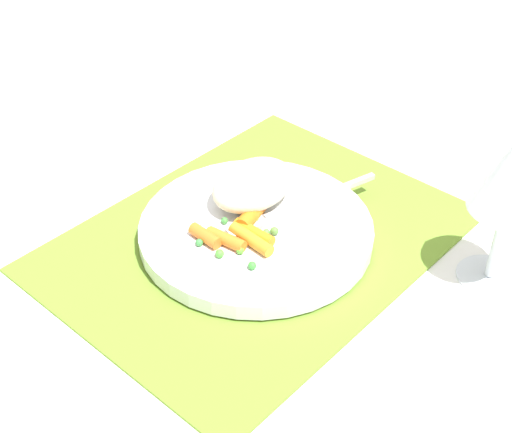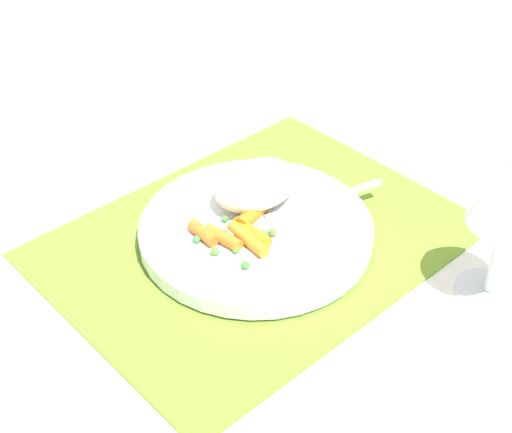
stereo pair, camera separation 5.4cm
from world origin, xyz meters
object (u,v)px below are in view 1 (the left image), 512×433
at_px(rice_mound, 253,185).
at_px(carrot_portion, 239,231).
at_px(fork, 287,210).
at_px(plate, 256,231).

relative_size(rice_mound, carrot_portion, 1.20).
distance_m(carrot_portion, fork, 0.06).
height_order(plate, fork, fork).
bearing_deg(fork, carrot_portion, -8.34).
xyz_separation_m(plate, carrot_portion, (0.03, 0.00, 0.02)).
bearing_deg(carrot_portion, fork, 171.66).
distance_m(plate, carrot_portion, 0.03).
distance_m(rice_mound, carrot_portion, 0.06).
xyz_separation_m(plate, rice_mound, (-0.03, -0.03, 0.03)).
bearing_deg(fork, plate, -15.17).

